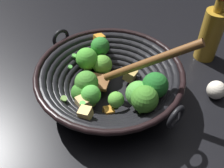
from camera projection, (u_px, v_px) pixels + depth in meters
The scene contains 4 objects.
ground_plane at pixel (110, 96), 0.67m from camera, with size 4.00×4.00×0.00m, color black.
wok at pixel (110, 80), 0.62m from camera, with size 0.39×0.36×0.21m.
cooking_oil_bottle at pixel (211, 33), 0.72m from camera, with size 0.06×0.06×0.20m.
garlic_bulb at pixel (216, 90), 0.65m from camera, with size 0.05×0.05×0.05m, color silver.
Camera 1 is at (0.34, -0.30, 0.50)m, focal length 41.30 mm.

